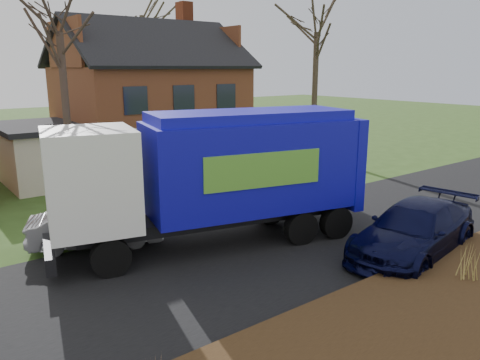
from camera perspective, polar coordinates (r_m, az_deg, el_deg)
ground at (r=15.45m, az=6.73°, el=-7.41°), size 120.00×120.00×0.00m
road at (r=15.45m, az=6.73°, el=-7.37°), size 80.00×7.00×0.02m
mulch_verge at (r=12.49m, az=24.30°, el=-13.14°), size 80.00×3.50×0.30m
main_house at (r=26.89m, az=-11.87°, el=10.14°), size 12.95×8.95×9.26m
garbage_truck at (r=14.50m, az=-2.52°, el=1.26°), size 10.14×4.83×4.20m
silver_sedan at (r=15.43m, az=-17.13°, el=-5.33°), size 4.30×2.82×1.34m
navy_wagon at (r=14.94m, az=20.47°, el=-5.74°), size 5.70×3.04×1.57m
tree_front_west at (r=19.80m, az=-21.43°, el=19.41°), size 3.19×3.19×9.49m
tree_front_east at (r=30.05m, az=9.45°, el=19.69°), size 3.90×3.90×10.82m
grass_clump_mid at (r=13.24m, az=26.12°, el=-9.08°), size 0.30×0.25×0.85m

